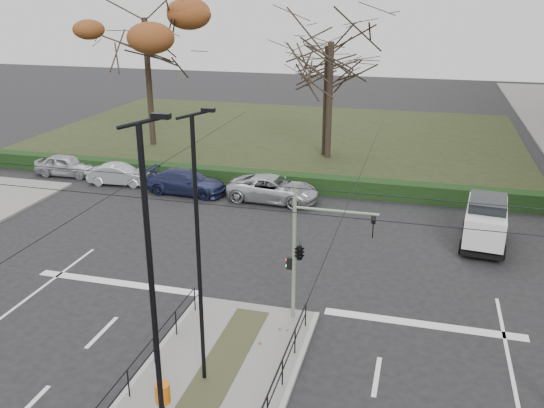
{
  "coord_description": "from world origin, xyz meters",
  "views": [
    {
      "loc": [
        5.41,
        -13.0,
        10.99
      ],
      "look_at": [
        -0.26,
        8.14,
        2.97
      ],
      "focal_mm": 38.0,
      "sensor_mm": 36.0,
      "label": 1
    }
  ],
  "objects": [
    {
      "name": "ground",
      "position": [
        0.0,
        0.0,
        0.0
      ],
      "size": [
        140.0,
        140.0,
        0.0
      ],
      "primitive_type": "plane",
      "color": "black",
      "rests_on": "ground"
    },
    {
      "name": "park",
      "position": [
        -6.0,
        32.0,
        0.05
      ],
      "size": [
        38.0,
        26.0,
        0.1
      ],
      "primitive_type": "cube",
      "color": "black",
      "rests_on": "ground"
    },
    {
      "name": "hedge",
      "position": [
        -6.0,
        18.6,
        0.5
      ],
      "size": [
        38.0,
        1.0,
        1.0
      ],
      "primitive_type": "cube",
      "color": "black",
      "rests_on": "ground"
    },
    {
      "name": "catenary",
      "position": [
        0.0,
        1.62,
        3.42
      ],
      "size": [
        20.0,
        34.0,
        6.0
      ],
      "color": "black",
      "rests_on": "ground"
    },
    {
      "name": "traffic_light",
      "position": [
        1.76,
        4.5,
        2.77
      ],
      "size": [
        3.1,
        1.73,
        4.52
      ],
      "color": "gray",
      "rests_on": "median_island"
    },
    {
      "name": "litter_bin",
      "position": [
        -0.73,
        -1.46,
        0.89
      ],
      "size": [
        0.41,
        0.41,
        1.05
      ],
      "color": "black",
      "rests_on": "median_island"
    },
    {
      "name": "streetlamp_median_near",
      "position": [
        0.13,
        -3.15,
        4.58
      ],
      "size": [
        0.73,
        0.15,
        8.73
      ],
      "color": "black",
      "rests_on": "median_island"
    },
    {
      "name": "streetlamp_median_far",
      "position": [
        -0.27,
        0.4,
        4.29
      ],
      "size": [
        0.68,
        0.14,
        8.17
      ],
      "color": "black",
      "rests_on": "median_island"
    },
    {
      "name": "parked_car_first",
      "position": [
        -16.45,
        17.72,
        0.68
      ],
      "size": [
        4.05,
        1.72,
        1.36
      ],
      "primitive_type": "imported",
      "rotation": [
        0.0,
        0.0,
        1.6
      ],
      "color": "#ACAEB4",
      "rests_on": "ground"
    },
    {
      "name": "parked_car_second",
      "position": [
        -12.26,
        16.96,
        0.62
      ],
      "size": [
        3.91,
        1.71,
        1.25
      ],
      "primitive_type": "imported",
      "rotation": [
        0.0,
        0.0,
        1.67
      ],
      "color": "#ACAEB4",
      "rests_on": "ground"
    },
    {
      "name": "parked_car_third",
      "position": [
        -7.67,
        16.45,
        0.69
      ],
      "size": [
        4.87,
        2.17,
        1.39
      ],
      "primitive_type": "imported",
      "rotation": [
        0.0,
        0.0,
        1.52
      ],
      "color": "#1E2446",
      "rests_on": "ground"
    },
    {
      "name": "parked_car_fourth",
      "position": [
        -2.42,
        16.5,
        0.71
      ],
      "size": [
        5.22,
        2.61,
        1.42
      ],
      "primitive_type": "imported",
      "rotation": [
        0.0,
        0.0,
        1.52
      ],
      "color": "#ACAEB4",
      "rests_on": "ground"
    },
    {
      "name": "white_van",
      "position": [
        8.54,
        13.22,
        1.19
      ],
      "size": [
        2.3,
        4.36,
        2.28
      ],
      "color": "silver",
      "rests_on": "ground"
    },
    {
      "name": "rust_tree",
      "position": [
        -14.62,
        26.34,
        9.38
      ],
      "size": [
        10.0,
        10.0,
        12.21
      ],
      "color": "black",
      "rests_on": "park"
    },
    {
      "name": "bare_tree_center",
      "position": [
        -1.34,
        26.75,
        7.11
      ],
      "size": [
        6.29,
        6.29,
        10.06
      ],
      "color": "black",
      "rests_on": "park"
    },
    {
      "name": "bare_tree_near",
      "position": [
        -1.02,
        26.1,
        7.43
      ],
      "size": [
        7.74,
        7.74,
        10.5
      ],
      "color": "black",
      "rests_on": "park"
    }
  ]
}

